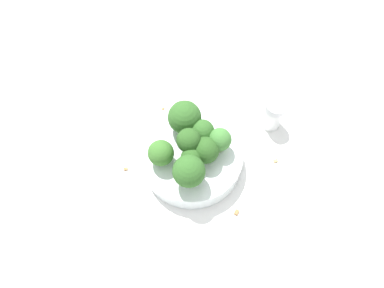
% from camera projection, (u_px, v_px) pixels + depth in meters
% --- Properties ---
extents(ground_plane, '(3.00, 3.00, 0.00)m').
position_uv_depth(ground_plane, '(192.00, 163.00, 0.65)').
color(ground_plane, white).
extents(bowl, '(0.17, 0.17, 0.04)m').
position_uv_depth(bowl, '(192.00, 158.00, 0.63)').
color(bowl, silver).
rests_on(bowl, ground_plane).
extents(broccoli_floret_0, '(0.05, 0.05, 0.06)m').
position_uv_depth(broccoli_floret_0, '(189.00, 172.00, 0.56)').
color(broccoli_floret_0, '#8EB770').
rests_on(broccoli_floret_0, bowl).
extents(broccoli_floret_1, '(0.04, 0.04, 0.05)m').
position_uv_depth(broccoli_floret_1, '(202.00, 132.00, 0.60)').
color(broccoli_floret_1, '#7A9E5B').
rests_on(broccoli_floret_1, bowl).
extents(broccoli_floret_2, '(0.06, 0.06, 0.06)m').
position_uv_depth(broccoli_floret_2, '(185.00, 118.00, 0.61)').
color(broccoli_floret_2, '#8EB770').
rests_on(broccoli_floret_2, bowl).
extents(broccoli_floret_3, '(0.04, 0.04, 0.06)m').
position_uv_depth(broccoli_floret_3, '(188.00, 143.00, 0.58)').
color(broccoli_floret_3, '#84AD66').
rests_on(broccoli_floret_3, bowl).
extents(broccoli_floret_4, '(0.04, 0.04, 0.05)m').
position_uv_depth(broccoli_floret_4, '(161.00, 153.00, 0.58)').
color(broccoli_floret_4, '#8EB770').
rests_on(broccoli_floret_4, bowl).
extents(broccoli_floret_5, '(0.04, 0.04, 0.05)m').
position_uv_depth(broccoli_floret_5, '(204.00, 153.00, 0.58)').
color(broccoli_floret_5, '#84AD66').
rests_on(broccoli_floret_5, bowl).
extents(broccoli_floret_6, '(0.03, 0.03, 0.04)m').
position_uv_depth(broccoli_floret_6, '(191.00, 159.00, 0.58)').
color(broccoli_floret_6, '#84AD66').
rests_on(broccoli_floret_6, bowl).
extents(broccoli_floret_7, '(0.04, 0.04, 0.05)m').
position_uv_depth(broccoli_floret_7, '(220.00, 140.00, 0.59)').
color(broccoli_floret_7, '#7A9E5B').
rests_on(broccoli_floret_7, bowl).
extents(pepper_shaker, '(0.04, 0.04, 0.06)m').
position_uv_depth(pepper_shaker, '(274.00, 114.00, 0.66)').
color(pepper_shaker, silver).
rests_on(pepper_shaker, ground_plane).
extents(almond_crumb_0, '(0.01, 0.01, 0.01)m').
position_uv_depth(almond_crumb_0, '(126.00, 169.00, 0.64)').
color(almond_crumb_0, olive).
rests_on(almond_crumb_0, ground_plane).
extents(almond_crumb_1, '(0.01, 0.01, 0.01)m').
position_uv_depth(almond_crumb_1, '(276.00, 161.00, 0.64)').
color(almond_crumb_1, tan).
rests_on(almond_crumb_1, ground_plane).
extents(almond_crumb_2, '(0.01, 0.00, 0.01)m').
position_uv_depth(almond_crumb_2, '(163.00, 108.00, 0.69)').
color(almond_crumb_2, olive).
rests_on(almond_crumb_2, ground_plane).
extents(almond_crumb_3, '(0.01, 0.01, 0.01)m').
position_uv_depth(almond_crumb_3, '(237.00, 212.00, 0.60)').
color(almond_crumb_3, olive).
rests_on(almond_crumb_3, ground_plane).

